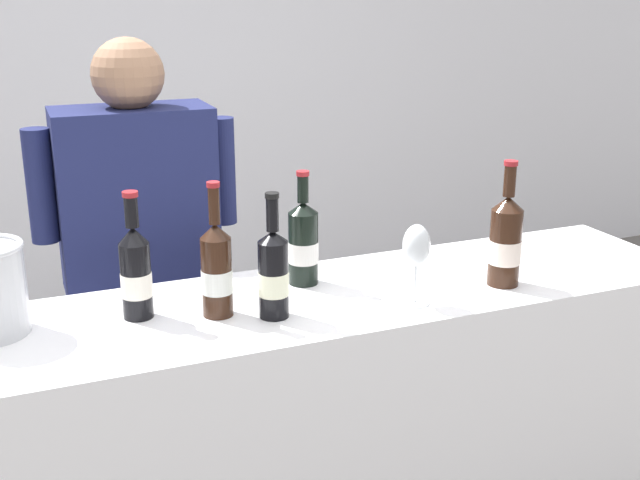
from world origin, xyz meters
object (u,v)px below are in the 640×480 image
(wine_bottle_1, at_px, (136,271))
(wine_bottle_3, at_px, (217,269))
(wine_bottle_4, at_px, (303,243))
(wine_bottle_5, at_px, (273,273))
(person_server, at_px, (144,308))
(wine_glass, at_px, (416,249))
(wine_bottle_2, at_px, (505,240))

(wine_bottle_1, distance_m, wine_bottle_3, 0.19)
(wine_bottle_1, distance_m, wine_bottle_4, 0.45)
(wine_bottle_5, height_order, person_server, person_server)
(wine_glass, bearing_deg, wine_bottle_5, 170.83)
(wine_bottle_4, xyz_separation_m, person_server, (-0.34, 0.52, -0.33))
(wine_bottle_1, relative_size, wine_bottle_3, 0.94)
(wine_bottle_1, distance_m, wine_bottle_2, 0.94)
(wine_glass, bearing_deg, wine_bottle_1, 164.64)
(wine_bottle_1, bearing_deg, wine_bottle_3, -18.89)
(wine_bottle_4, height_order, person_server, person_server)
(wine_bottle_5, bearing_deg, wine_bottle_4, 51.05)
(wine_bottle_3, bearing_deg, person_server, 96.13)
(wine_bottle_5, xyz_separation_m, person_server, (-0.19, 0.70, -0.33))
(wine_bottle_4, bearing_deg, person_server, 123.21)
(wine_bottle_5, distance_m, wine_glass, 0.36)
(wine_bottle_1, relative_size, person_server, 0.19)
(wine_bottle_4, xyz_separation_m, wine_glass, (0.20, -0.24, 0.03))
(wine_bottle_4, relative_size, person_server, 0.19)
(wine_bottle_1, bearing_deg, wine_glass, -15.36)
(person_server, bearing_deg, wine_bottle_2, -41.57)
(wine_glass, bearing_deg, wine_bottle_2, 5.66)
(wine_bottle_2, distance_m, wine_glass, 0.28)
(wine_bottle_2, xyz_separation_m, wine_bottle_4, (-0.48, 0.21, -0.01))
(wine_bottle_3, xyz_separation_m, wine_glass, (0.47, -0.12, 0.03))
(wine_bottle_3, xyz_separation_m, wine_bottle_4, (0.27, 0.12, -0.00))
(wine_bottle_5, distance_m, person_server, 0.80)
(wine_bottle_1, height_order, wine_bottle_2, wine_bottle_2)
(wine_bottle_5, bearing_deg, wine_glass, -9.17)
(wine_bottle_1, xyz_separation_m, wine_glass, (0.65, -0.18, 0.03))
(wine_bottle_1, distance_m, wine_bottle_5, 0.32)
(wine_bottle_2, height_order, wine_bottle_3, wine_bottle_2)
(wine_bottle_3, height_order, wine_bottle_5, wine_bottle_3)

